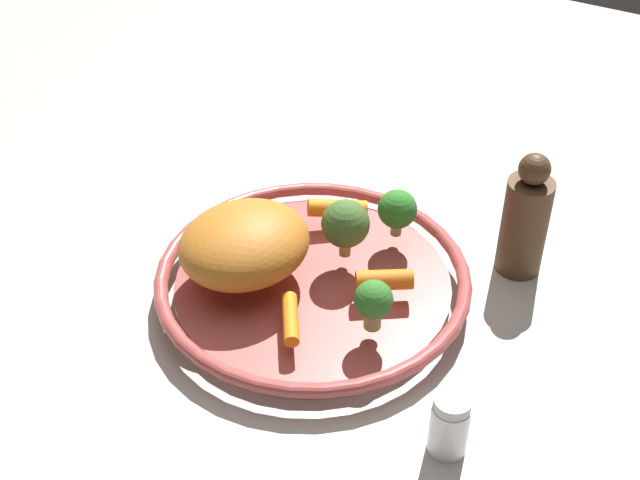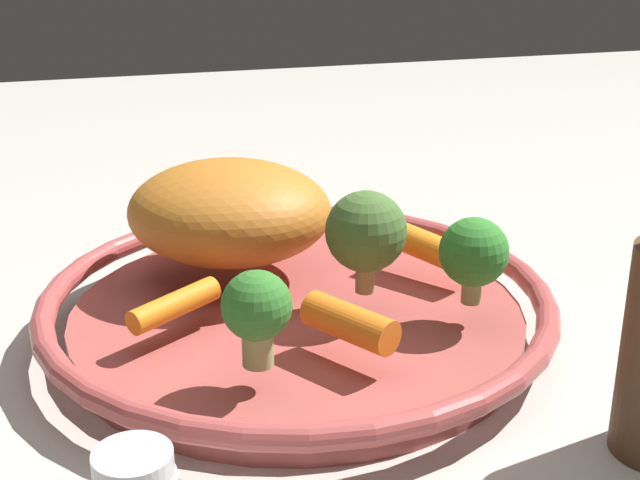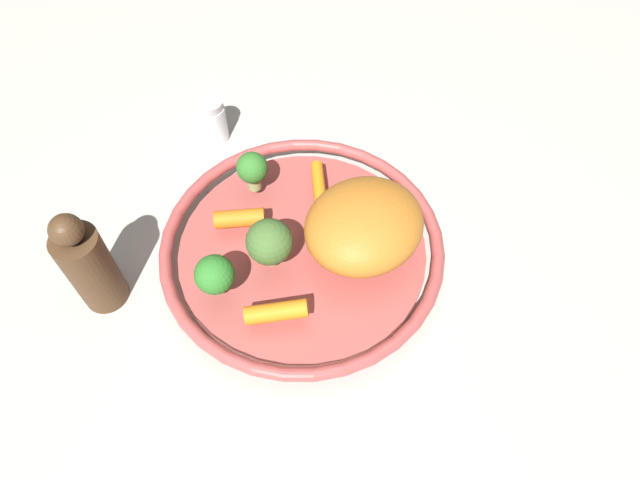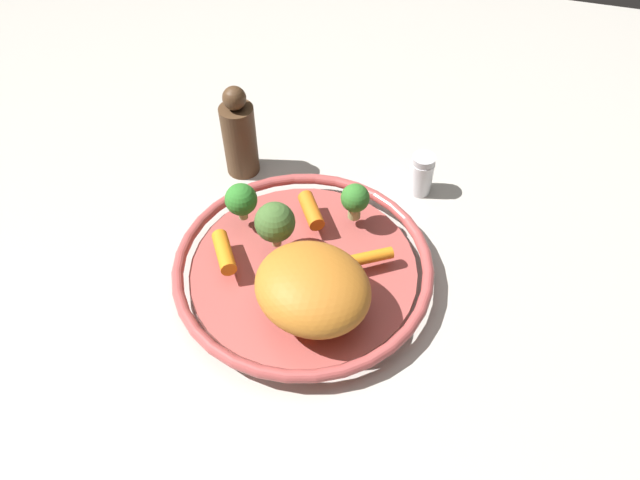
{
  "view_description": "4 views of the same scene",
  "coord_description": "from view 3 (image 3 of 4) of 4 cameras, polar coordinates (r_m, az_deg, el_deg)",
  "views": [
    {
      "loc": [
        0.36,
        -0.62,
        0.65
      ],
      "look_at": [
        -0.0,
        0.02,
        0.07
      ],
      "focal_mm": 48.82,
      "sensor_mm": 36.0,
      "label": 1
    },
    {
      "loc": [
        0.54,
        -0.13,
        0.29
      ],
      "look_at": [
        0.01,
        0.01,
        0.07
      ],
      "focal_mm": 51.43,
      "sensor_mm": 36.0,
      "label": 2
    },
    {
      "loc": [
        -0.2,
        0.32,
        0.6
      ],
      "look_at": [
        -0.02,
        -0.0,
        0.05
      ],
      "focal_mm": 31.96,
      "sensor_mm": 36.0,
      "label": 3
    },
    {
      "loc": [
        -0.44,
        -0.16,
        0.61
      ],
      "look_at": [
        0.02,
        -0.02,
        0.06
      ],
      "focal_mm": 31.82,
      "sensor_mm": 36.0,
      "label": 4
    }
  ],
  "objects": [
    {
      "name": "salt_shaker",
      "position": [
        0.83,
        -10.61,
        11.68
      ],
      "size": [
        0.04,
        0.04,
        0.07
      ],
      "color": "white",
      "rests_on": "ground_plane"
    },
    {
      "name": "roast_chicken_piece",
      "position": [
        0.66,
        4.44,
        1.48
      ],
      "size": [
        0.17,
        0.18,
        0.07
      ],
      "primitive_type": "ellipsoid",
      "rotation": [
        0.0,
        0.0,
        4.33
      ],
      "color": "#BF6F24",
      "rests_on": "serving_bowl"
    },
    {
      "name": "baby_carrot_right",
      "position": [
        0.63,
        -4.39,
        -7.19
      ],
      "size": [
        0.07,
        0.06,
        0.03
      ],
      "primitive_type": "cylinder",
      "rotation": [
        1.67,
        0.0,
        2.17
      ],
      "color": "orange",
      "rests_on": "serving_bowl"
    },
    {
      "name": "broccoli_floret_mid",
      "position": [
        0.63,
        -10.51,
        -3.46
      ],
      "size": [
        0.04,
        0.04,
        0.06
      ],
      "color": "#94AC66",
      "rests_on": "serving_bowl"
    },
    {
      "name": "broccoli_floret_edge",
      "position": [
        0.71,
        -6.8,
        7.07
      ],
      "size": [
        0.04,
        0.04,
        0.06
      ],
      "color": "#97A966",
      "rests_on": "serving_bowl"
    },
    {
      "name": "pepper_mill",
      "position": [
        0.68,
        -22.15,
        -2.34
      ],
      "size": [
        0.05,
        0.05,
        0.15
      ],
      "color": "#4C331E",
      "rests_on": "ground_plane"
    },
    {
      "name": "ground_plane",
      "position": [
        0.71,
        -1.75,
        -1.71
      ],
      "size": [
        1.86,
        1.86,
        0.0
      ],
      "primitive_type": "plane",
      "color": "#B7B2A8"
    },
    {
      "name": "serving_bowl",
      "position": [
        0.7,
        -1.79,
        -0.88
      ],
      "size": [
        0.35,
        0.35,
        0.04
      ],
      "color": "#A84C47",
      "rests_on": "ground_plane"
    },
    {
      "name": "baby_carrot_back",
      "position": [
        0.7,
        -8.07,
        2.17
      ],
      "size": [
        0.06,
        0.05,
        0.02
      ],
      "primitive_type": "cylinder",
      "rotation": [
        1.58,
        0.0,
        2.16
      ],
      "color": "orange",
      "rests_on": "serving_bowl"
    },
    {
      "name": "broccoli_floret_large",
      "position": [
        0.64,
        -5.1,
        -0.22
      ],
      "size": [
        0.05,
        0.05,
        0.07
      ],
      "color": "tan",
      "rests_on": "serving_bowl"
    },
    {
      "name": "baby_carrot_near_rim",
      "position": [
        0.73,
        -0.13,
        5.72
      ],
      "size": [
        0.05,
        0.06,
        0.02
      ],
      "primitive_type": "cylinder",
      "rotation": [
        1.54,
        0.0,
        3.72
      ],
      "color": "orange",
      "rests_on": "serving_bowl"
    }
  ]
}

